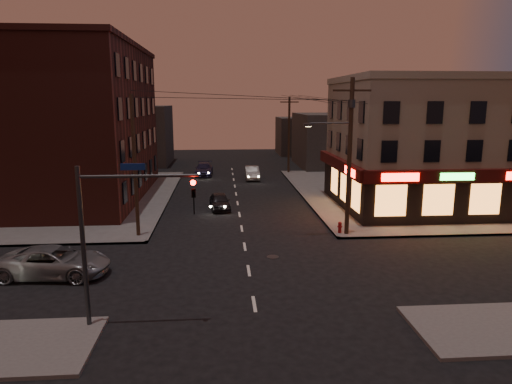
{
  "coord_description": "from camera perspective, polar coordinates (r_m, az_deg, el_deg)",
  "views": [
    {
      "loc": [
        -1.33,
        -22.53,
        8.76
      ],
      "look_at": [
        0.76,
        4.95,
        3.2
      ],
      "focal_mm": 32.0,
      "sensor_mm": 36.0,
      "label": 1
    }
  ],
  "objects": [
    {
      "name": "utility_pole_west",
      "position": [
        29.83,
        -14.9,
        3.1
      ],
      "size": [
        0.24,
        0.24,
        9.0
      ],
      "primitive_type": "cylinder",
      "color": "#382619",
      "rests_on": "sidewalk_nw"
    },
    {
      "name": "ground",
      "position": [
        24.21,
        -0.92,
        -9.8
      ],
      "size": [
        120.0,
        120.0,
        0.0
      ],
      "primitive_type": "plane",
      "color": "black",
      "rests_on": "ground"
    },
    {
      "name": "utility_pole_main",
      "position": [
        29.6,
        11.43,
        5.36
      ],
      "size": [
        4.2,
        0.44,
        10.0
      ],
      "color": "#382619",
      "rests_on": "sidewalk_ne"
    },
    {
      "name": "traffic_signal",
      "position": [
        18.05,
        -17.81,
        -3.93
      ],
      "size": [
        4.49,
        0.32,
        6.47
      ],
      "color": "#333538",
      "rests_on": "ground"
    },
    {
      "name": "sidewalk_ne",
      "position": [
        46.63,
        20.22,
        -0.04
      ],
      "size": [
        24.0,
        28.0,
        0.15
      ],
      "primitive_type": "cube",
      "color": "#514F4C",
      "rests_on": "ground"
    },
    {
      "name": "suv_cross",
      "position": [
        25.38,
        -23.95,
        -7.98
      ],
      "size": [
        5.66,
        2.95,
        1.52
      ],
      "primitive_type": "imported",
      "rotation": [
        0.0,
        0.0,
        1.49
      ],
      "color": "gray",
      "rests_on": "ground"
    },
    {
      "name": "utility_pole_far",
      "position": [
        55.29,
        4.14,
        7.11
      ],
      "size": [
        0.26,
        0.26,
        9.0
      ],
      "primitive_type": "cylinder",
      "color": "#382619",
      "rests_on": "sidewalk_ne"
    },
    {
      "name": "bg_building_ne_b",
      "position": [
        75.94,
        5.81,
        6.99
      ],
      "size": [
        8.0,
        8.0,
        6.0
      ],
      "primitive_type": "cube",
      "color": "#3F3D3A",
      "rests_on": "ground"
    },
    {
      "name": "brick_apartment",
      "position": [
        43.62,
        -22.14,
        7.8
      ],
      "size": [
        12.0,
        20.0,
        13.0
      ],
      "primitive_type": "cube",
      "color": "#4E1F19",
      "rests_on": "sidewalk_nw"
    },
    {
      "name": "sedan_near",
      "position": [
        37.35,
        -4.56,
        -1.16
      ],
      "size": [
        1.9,
        3.98,
        1.31
      ],
      "primitive_type": "imported",
      "rotation": [
        0.0,
        0.0,
        0.09
      ],
      "color": "black",
      "rests_on": "ground"
    },
    {
      "name": "sedan_mid",
      "position": [
        51.41,
        -0.5,
        2.41
      ],
      "size": [
        1.55,
        4.4,
        1.45
      ],
      "primitive_type": "imported",
      "rotation": [
        0.0,
        0.0,
        -0.0
      ],
      "color": "slate",
      "rests_on": "ground"
    },
    {
      "name": "bg_building_nw",
      "position": [
        65.75,
        -14.68,
        6.88
      ],
      "size": [
        9.0,
        10.0,
        8.0
      ],
      "primitive_type": "cube",
      "color": "#3F3D3A",
      "rests_on": "ground"
    },
    {
      "name": "fire_hydrant",
      "position": [
        30.68,
        10.44,
        -4.29
      ],
      "size": [
        0.34,
        0.34,
        0.76
      ],
      "rotation": [
        0.0,
        0.0,
        -0.33
      ],
      "color": "maroon",
      "rests_on": "sidewalk_ne"
    },
    {
      "name": "bg_building_ne_a",
      "position": [
        62.67,
        9.88,
        6.42
      ],
      "size": [
        10.0,
        12.0,
        7.0
      ],
      "primitive_type": "cube",
      "color": "#3F3D3A",
      "rests_on": "ground"
    },
    {
      "name": "sidewalk_nw",
      "position": [
        45.59,
        -25.71,
        -0.72
      ],
      "size": [
        24.0,
        28.0,
        0.15
      ],
      "primitive_type": "cube",
      "color": "#514F4C",
      "rests_on": "ground"
    },
    {
      "name": "sedan_far",
      "position": [
        54.5,
        -6.51,
        2.84
      ],
      "size": [
        2.09,
        4.98,
        1.44
      ],
      "primitive_type": "imported",
      "rotation": [
        0.0,
        0.0,
        -0.02
      ],
      "color": "#1C1B36",
      "rests_on": "ground"
    },
    {
      "name": "pizza_building",
      "position": [
        40.04,
        21.31,
        5.74
      ],
      "size": [
        15.85,
        12.85,
        10.5
      ],
      "color": "gray",
      "rests_on": "sidewalk_ne"
    }
  ]
}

